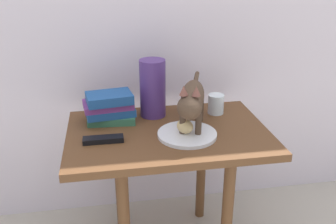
# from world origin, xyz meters

# --- Properties ---
(side_table) EXTENTS (0.79, 0.53, 0.59)m
(side_table) POSITION_xyz_m (0.00, 0.00, 0.50)
(side_table) COLOR brown
(side_table) RESTS_ON ground
(plate) EXTENTS (0.23, 0.23, 0.01)m
(plate) POSITION_xyz_m (0.06, -0.06, 0.60)
(plate) COLOR white
(plate) RESTS_ON side_table
(bread_roll) EXTENTS (0.07, 0.09, 0.05)m
(bread_roll) POSITION_xyz_m (0.06, -0.05, 0.63)
(bread_roll) COLOR #E0BC7A
(bread_roll) RESTS_ON plate
(cat) EXTENTS (0.19, 0.46, 0.23)m
(cat) POSITION_xyz_m (0.09, -0.01, 0.72)
(cat) COLOR #4C3828
(cat) RESTS_ON side_table
(book_stack) EXTENTS (0.22, 0.16, 0.13)m
(book_stack) POSITION_xyz_m (-0.22, 0.13, 0.65)
(book_stack) COLOR #336B4C
(book_stack) RESTS_ON side_table
(green_vase) EXTENTS (0.11, 0.11, 0.25)m
(green_vase) POSITION_xyz_m (-0.04, 0.17, 0.71)
(green_vase) COLOR #4C2D72
(green_vase) RESTS_ON side_table
(candle_jar) EXTENTS (0.07, 0.07, 0.08)m
(candle_jar) POSITION_xyz_m (0.24, 0.14, 0.63)
(candle_jar) COLOR silver
(candle_jar) RESTS_ON side_table
(tv_remote) EXTENTS (0.15, 0.04, 0.02)m
(tv_remote) POSITION_xyz_m (-0.25, -0.06, 0.60)
(tv_remote) COLOR black
(tv_remote) RESTS_ON side_table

